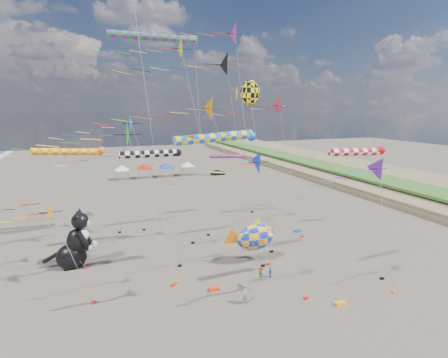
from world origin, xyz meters
name	(u,v)px	position (x,y,z in m)	size (l,w,h in m)	color
ground	(286,332)	(0.00, 0.00, 0.00)	(260.00, 260.00, 0.00)	brown
delta_kite_0	(263,108)	(5.86, 15.59, 15.73)	(13.45, 2.22, 17.17)	#E41A40
delta_kite_1	(214,66)	(0.77, 17.33, 20.11)	(15.20, 2.81, 21.78)	black
delta_kite_2	(367,172)	(7.53, 1.35, 10.95)	(9.95, 1.98, 12.27)	#5F2097
delta_kite_3	(210,112)	(-2.41, 9.45, 15.45)	(13.02, 2.27, 16.91)	orange
delta_kite_4	(181,52)	(-3.00, 16.50, 21.19)	(12.46, 2.37, 22.68)	yellow
delta_kite_5	(119,127)	(-9.66, 13.04, 14.13)	(10.49, 1.87, 15.42)	blue
delta_kite_6	(234,33)	(4.75, 21.59, 24.54)	(15.06, 3.02, 26.30)	#CE2088
delta_kite_8	(111,156)	(-9.90, 25.16, 9.97)	(9.98, 2.03, 11.33)	#1680D0
delta_kite_9	(126,136)	(-9.38, 9.78, 13.53)	(11.74, 2.40, 15.02)	#199B1F
delta_kite_10	(18,210)	(-18.66, 15.80, 6.65)	(9.97, 1.69, 7.87)	yellow
delta_kite_11	(257,167)	(-0.95, 3.23, 11.59)	(10.46, 1.86, 12.89)	#0D31BD
delta_kite_12	(27,219)	(-16.84, 8.89, 7.73)	(9.44, 1.74, 9.00)	orange
windsock_0	(156,38)	(-4.69, 20.34, 23.08)	(10.88, 0.88, 23.59)	#198D32
windsock_1	(230,157)	(6.59, 27.30, 8.83)	(6.90, 0.61, 9.23)	red
windsock_2	(359,153)	(8.69, 3.61, 12.10)	(7.05, 0.68, 12.53)	red
windsock_3	(153,154)	(-5.87, 18.50, 10.85)	(8.00, 0.82, 11.31)	black
windsock_4	(71,152)	(-14.26, 25.28, 10.69)	(9.26, 0.87, 11.16)	orange
windsock_5	(219,138)	(-1.39, 10.01, 13.14)	(9.00, 0.89, 13.63)	blue
angelfish_kite	(248,94)	(3.69, 14.85, 17.16)	(3.74, 3.02, 18.62)	yellow
cat_inflatable	(74,238)	(-14.36, 16.89, 3.01)	(4.46, 2.23, 6.02)	black
fish_inflatable	(255,237)	(2.96, 11.19, 2.80)	(5.66, 2.72, 4.94)	#122DB6
person_adult	(245,294)	(-1.17, 4.41, 0.85)	(0.62, 0.41, 1.70)	#8E8E9E
child_green	(261,275)	(1.83, 7.53, 0.53)	(0.52, 0.40, 1.06)	#1E7F40
child_blue	(270,272)	(2.95, 7.79, 0.50)	(0.58, 0.24, 0.99)	#243595
kite_bag_0	(214,289)	(-2.88, 7.31, 0.15)	(0.90, 0.44, 0.30)	red
kite_bag_1	(340,303)	(5.97, 1.45, 0.15)	(0.90, 0.44, 0.30)	#FEAB15
kite_bag_2	(298,231)	(12.19, 17.37, 0.15)	(0.90, 0.44, 0.30)	blue
tent_row	(156,164)	(1.50, 60.00, 3.15)	(19.20, 4.20, 3.80)	white
parked_car	(218,172)	(15.95, 58.00, 0.63)	(1.48, 3.68, 1.25)	#26262D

